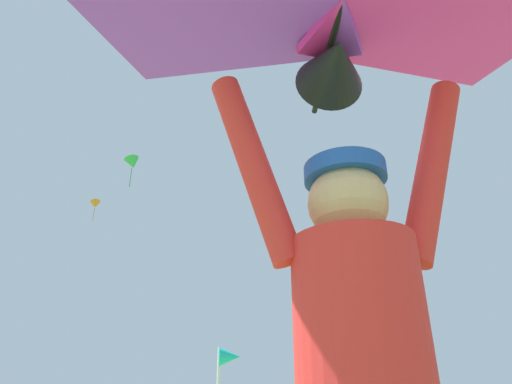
# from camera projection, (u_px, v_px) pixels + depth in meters

# --- Properties ---
(held_stunt_kite) EXTENTS (2.18, 1.23, 0.44)m
(held_stunt_kite) POSITION_uv_depth(u_px,v_px,m) (336.00, 6.00, 1.47)
(held_stunt_kite) COLOR black
(distant_kite_orange_overhead_distant) EXTENTS (0.94, 0.93, 1.85)m
(distant_kite_orange_overhead_distant) POSITION_uv_depth(u_px,v_px,m) (95.00, 205.00, 35.47)
(distant_kite_orange_overhead_distant) COLOR orange
(distant_kite_magenta_mid_left) EXTENTS (0.61, 0.58, 0.75)m
(distant_kite_magenta_mid_left) POSITION_uv_depth(u_px,v_px,m) (329.00, 191.00, 23.65)
(distant_kite_magenta_mid_left) COLOR #DB2393
(distant_kite_yellow_low_left) EXTENTS (1.33, 1.19, 2.03)m
(distant_kite_yellow_low_left) POSITION_uv_depth(u_px,v_px,m) (346.00, 209.00, 36.39)
(distant_kite_yellow_low_left) COLOR yellow
(distant_kite_green_high_right) EXTENTS (1.79, 1.60, 2.77)m
(distant_kite_green_high_right) POSITION_uv_depth(u_px,v_px,m) (133.00, 163.00, 35.21)
(distant_kite_green_high_right) COLOR green
(marker_flag) EXTENTS (0.30, 0.24, 1.63)m
(marker_flag) POSITION_uv_depth(u_px,v_px,m) (228.00, 365.00, 5.80)
(marker_flag) COLOR silver
(marker_flag) RESTS_ON ground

